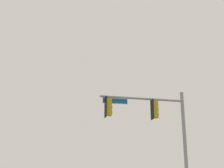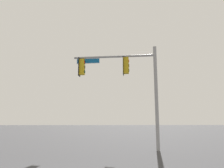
% 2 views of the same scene
% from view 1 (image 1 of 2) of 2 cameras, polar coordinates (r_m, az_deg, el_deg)
% --- Properties ---
extents(signal_pole_near, '(5.59, 1.42, 6.83)m').
position_cam_1_polar(signal_pole_near, '(20.13, 8.05, -6.96)').
color(signal_pole_near, gray).
rests_on(signal_pole_near, ground_plane).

